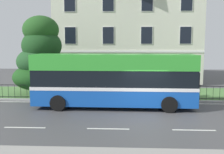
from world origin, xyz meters
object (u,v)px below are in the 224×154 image
at_px(georgian_townhouse, 127,27).
at_px(evergreen_tree, 40,58).
at_px(single_decker_bus, 114,80).
at_px(litter_bin, 193,90).

relative_size(georgian_townhouse, evergreen_tree, 2.46).
bearing_deg(single_decker_bus, evergreen_tree, 148.58).
distance_m(georgian_townhouse, single_decker_bus, 13.42).
xyz_separation_m(evergreen_tree, single_decker_bus, (5.89, -3.71, -1.13)).
bearing_deg(georgian_townhouse, litter_bin, -64.43).
height_order(evergreen_tree, single_decker_bus, evergreen_tree).
height_order(evergreen_tree, litter_bin, evergreen_tree).
bearing_deg(georgian_townhouse, evergreen_tree, -127.05).
xyz_separation_m(evergreen_tree, litter_bin, (11.55, -0.88, -2.26)).
relative_size(evergreen_tree, litter_bin, 5.88).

